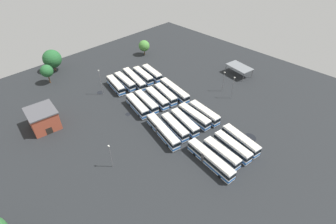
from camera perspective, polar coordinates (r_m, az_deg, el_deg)
ground_plane at (r=83.85m, az=0.35°, el=-0.33°), size 125.63×125.63×0.00m
bus_row0_slot0 at (r=96.66m, az=-11.50°, el=5.86°), size 11.40×4.80×3.47m
bus_row0_slot1 at (r=98.17m, az=-9.53°, el=6.65°), size 11.83×4.08×3.47m
bus_row0_slot2 at (r=99.26m, az=-7.53°, el=7.23°), size 14.97×5.69×3.47m
bus_row0_slot3 at (r=101.08m, az=-5.56°, el=7.99°), size 11.66×4.49×3.47m
bus_row0_slot4 at (r=102.50m, az=-3.60°, el=8.55°), size 11.40×4.49×3.47m
bus_row1_slot0 at (r=84.76m, az=-6.84°, el=1.39°), size 11.89×4.95×3.47m
bus_row1_slot1 at (r=86.19m, az=-4.82°, el=2.24°), size 11.90×4.67×3.47m
bus_row1_slot2 at (r=87.73m, az=-2.46°, el=3.06°), size 11.59×4.73×3.47m
bus_row1_slot3 at (r=89.60m, az=-0.57°, el=3.92°), size 11.66×5.05×3.47m
bus_row1_slot4 at (r=91.76m, az=1.36°, el=4.81°), size 14.99×5.20×3.47m
bus_row2_slot0 at (r=74.59m, az=-1.21°, el=-4.22°), size 14.96×5.84×3.47m
bus_row2_slot1 at (r=75.91m, az=1.48°, el=-3.34°), size 11.47×4.85×3.47m
bus_row2_slot2 at (r=77.66m, az=3.68°, el=-2.30°), size 11.91×5.01×3.47m
bus_row2_slot3 at (r=80.17m, az=5.79°, el=-0.95°), size 12.38×3.80×3.47m
bus_row2_slot4 at (r=81.85m, az=7.99°, el=-0.23°), size 11.85×4.00×3.47m
bus_row3_slot1 at (r=67.76m, az=9.31°, el=-10.32°), size 14.98×4.43×3.47m
bus_row3_slot2 at (r=69.74m, az=11.76°, el=-8.95°), size 11.38×3.83×3.47m
bus_row3_slot3 at (r=72.06m, az=14.04°, el=-7.50°), size 11.90×4.23×3.47m
bus_row3_slot4 at (r=74.51m, az=15.75°, el=-6.06°), size 12.35×4.68×3.47m
depot_building at (r=85.44m, az=-25.90°, el=-1.30°), size 9.76×9.07×6.23m
maintenance_shelter at (r=107.04m, az=15.54°, el=9.59°), size 10.67×7.40×3.75m
lamp_post_near_entrance at (r=66.22m, az=-12.59°, el=-9.33°), size 0.56×0.28×7.53m
lamp_post_far_corner at (r=93.02m, az=-14.68°, el=6.50°), size 0.56×0.28×9.77m
lamp_post_mid_lot at (r=94.55m, az=12.17°, el=6.76°), size 0.56×0.28×7.82m
lamp_post_by_building at (r=91.12m, az=14.14°, el=5.40°), size 0.56×0.28×8.46m
tree_northeast at (r=106.99m, az=-25.25°, el=8.21°), size 4.66×4.66×7.50m
tree_east_edge at (r=115.19m, az=-24.25°, el=10.68°), size 7.27×7.27×9.05m
tree_northwest at (r=120.18m, az=-5.31°, el=14.37°), size 4.89×4.89×6.80m
puddle_centre_drain at (r=84.54m, az=-8.84°, el=-0.49°), size 1.80×1.80×0.01m
puddle_between_rows at (r=78.82m, az=17.55°, el=-5.44°), size 3.86×3.86×0.01m
puddle_back_corner at (r=97.08m, az=-14.78°, el=4.19°), size 2.42×2.42×0.01m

